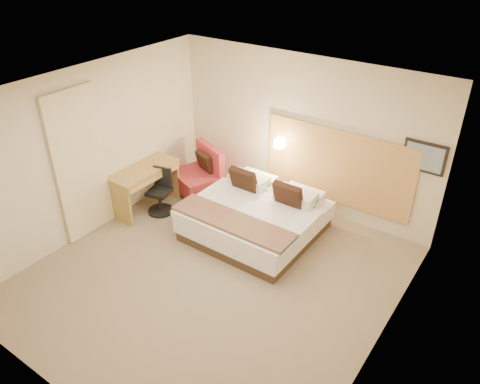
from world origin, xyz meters
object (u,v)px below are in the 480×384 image
Objects in this scene: desk at (145,177)px; desk_chair at (161,195)px; bed at (256,217)px; lounge_chair at (200,175)px; side_table at (234,196)px.

desk_chair reaches higher than desk.
desk is (-2.02, -0.46, 0.31)m from bed.
desk is 1.58× the size of desk_chair.
lounge_chair is (-1.60, 0.51, 0.05)m from bed.
bed reaches higher than lounge_chair.
desk_chair reaches higher than side_table.
desk_chair is at bearing -166.93° from bed.
lounge_chair is at bearing 162.32° from bed.
desk_chair is at bearing -143.01° from side_table.
lounge_chair is 1.09m from desk.
side_table is at bearing 36.99° from desk_chair.
lounge_chair is 0.92m from desk_chair.
bed is 2.09m from desk.
desk_chair is (0.28, 0.06, -0.29)m from desk.
side_table is (-0.71, 0.37, -0.04)m from bed.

